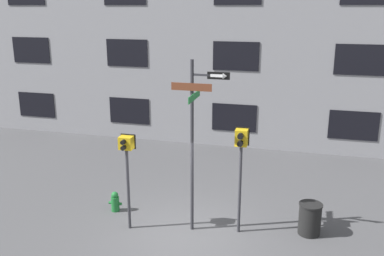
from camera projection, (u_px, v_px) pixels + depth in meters
The scene contains 6 objects.
ground_plane at pixel (186, 234), 11.45m from camera, with size 60.00×60.00×0.00m, color #424244.
street_sign_pole at pixel (195, 133), 10.93m from camera, with size 1.47×1.09×4.63m.
pedestrian_signal_left at pixel (127, 156), 11.20m from camera, with size 0.41×0.40×2.66m.
pedestrian_signal_right at pixel (241, 152), 10.95m from camera, with size 0.37×0.40×2.91m.
fire_hydrant at pixel (115, 202), 12.68m from camera, with size 0.40×0.24×0.61m.
trash_bin at pixel (310, 219), 11.36m from camera, with size 0.62×0.62×0.87m.
Camera 1 is at (2.80, -9.83, 5.89)m, focal length 40.00 mm.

